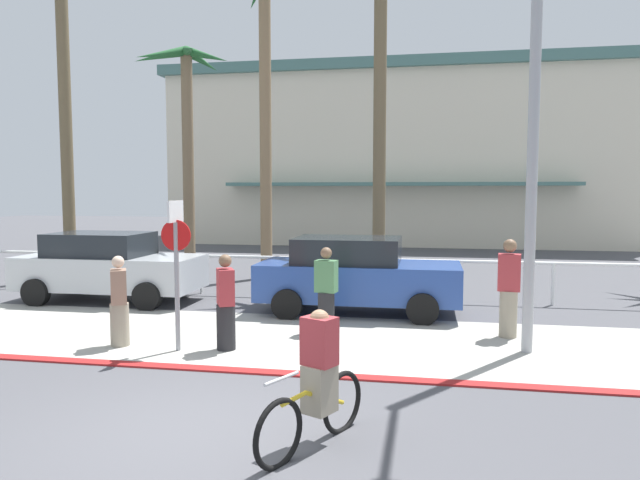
% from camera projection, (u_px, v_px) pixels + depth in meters
% --- Properties ---
extents(ground_plane, '(80.00, 80.00, 0.00)m').
position_uv_depth(ground_plane, '(334.00, 288.00, 16.55)').
color(ground_plane, '#4C4C51').
extents(sidewalk_strip, '(44.00, 4.00, 0.02)m').
position_uv_depth(sidewalk_strip, '(283.00, 339.00, 10.87)').
color(sidewalk_strip, '#ADAAA0').
rests_on(sidewalk_strip, ground).
extents(curb_paint, '(44.00, 0.24, 0.03)m').
position_uv_depth(curb_paint, '(251.00, 371.00, 8.91)').
color(curb_paint, maroon).
rests_on(curb_paint, ground).
extents(building_backdrop, '(23.70, 12.23, 8.90)m').
position_uv_depth(building_backdrop, '(403.00, 159.00, 33.03)').
color(building_backdrop, beige).
rests_on(building_backdrop, ground).
extents(rail_fence, '(24.33, 0.08, 1.04)m').
position_uv_depth(rail_fence, '(324.00, 265.00, 15.01)').
color(rail_fence, white).
rests_on(rail_fence, ground).
extents(stop_sign_bike_lane, '(0.52, 0.56, 2.56)m').
position_uv_depth(stop_sign_bike_lane, '(176.00, 253.00, 9.91)').
color(stop_sign_bike_lane, gray).
rests_on(stop_sign_bike_lane, ground).
extents(streetlight_curb, '(0.24, 2.54, 7.50)m').
position_uv_depth(streetlight_curb, '(537.00, 92.00, 9.36)').
color(streetlight_curb, '#9EA0A5').
rests_on(streetlight_curb, ground).
extents(palm_tree_1, '(3.35, 2.91, 9.26)m').
position_uv_depth(palm_tree_1, '(61.00, 61.00, 17.50)').
color(palm_tree_1, brown).
rests_on(palm_tree_1, ground).
extents(palm_tree_2, '(3.22, 3.01, 7.26)m').
position_uv_depth(palm_tree_2, '(185.00, 109.00, 18.78)').
color(palm_tree_2, '#756047').
rests_on(palm_tree_2, ground).
extents(palm_tree_3, '(3.18, 3.29, 9.26)m').
position_uv_depth(palm_tree_3, '(263.00, 63.00, 17.87)').
color(palm_tree_3, '#846B4C').
rests_on(palm_tree_3, ground).
extents(palm_tree_4, '(3.54, 2.88, 9.47)m').
position_uv_depth(palm_tree_4, '(381.00, 41.00, 16.35)').
color(palm_tree_4, brown).
rests_on(palm_tree_4, ground).
extents(car_silver_1, '(4.40, 2.02, 1.69)m').
position_uv_depth(car_silver_1, '(108.00, 266.00, 14.50)').
color(car_silver_1, '#B2B7BC').
rests_on(car_silver_1, ground).
extents(car_blue_2, '(4.40, 2.02, 1.69)m').
position_uv_depth(car_blue_2, '(356.00, 275.00, 13.07)').
color(car_blue_2, '#284793').
rests_on(car_blue_2, ground).
extents(cyclist_yellow_0, '(0.87, 1.65, 1.50)m').
position_uv_depth(cyclist_yellow_0, '(317.00, 382.00, 6.32)').
color(cyclist_yellow_0, black).
rests_on(cyclist_yellow_0, ground).
extents(pedestrian_0, '(0.43, 0.47, 1.65)m').
position_uv_depth(pedestrian_0, '(226.00, 307.00, 10.04)').
color(pedestrian_0, '#232326').
rests_on(pedestrian_0, ground).
extents(pedestrian_1, '(0.44, 0.37, 1.65)m').
position_uv_depth(pedestrian_1, '(326.00, 294.00, 11.29)').
color(pedestrian_1, '#232326').
rests_on(pedestrian_1, ground).
extents(pedestrian_2, '(0.43, 0.48, 1.60)m').
position_uv_depth(pedestrian_2, '(119.00, 305.00, 10.30)').
color(pedestrian_2, gray).
rests_on(pedestrian_2, ground).
extents(pedestrian_3, '(0.43, 0.36, 1.84)m').
position_uv_depth(pedestrian_3, '(509.00, 292.00, 10.89)').
color(pedestrian_3, gray).
rests_on(pedestrian_3, ground).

